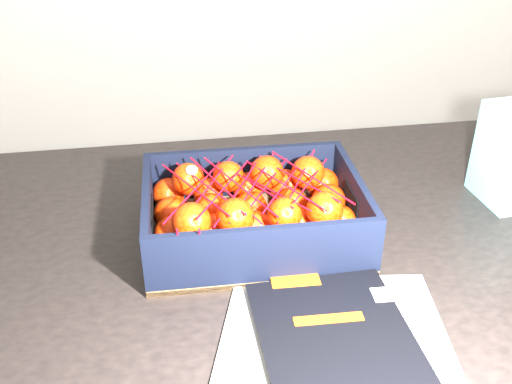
{
  "coord_description": "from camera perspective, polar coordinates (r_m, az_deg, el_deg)",
  "views": [
    {
      "loc": [
        -0.1,
        -0.83,
        1.35
      ],
      "look_at": [
        0.02,
        -0.0,
        0.86
      ],
      "focal_mm": 41.8,
      "sensor_mm": 36.0,
      "label": 1
    }
  ],
  "objects": [
    {
      "name": "table",
      "position": [
        1.13,
        3.8,
        -7.78
      ],
      "size": [
        1.22,
        0.82,
        0.75
      ],
      "color": "black",
      "rests_on": "ground"
    },
    {
      "name": "mesh_net",
      "position": [
        0.99,
        -0.56,
        0.35
      ],
      "size": [
        0.3,
        0.25,
        0.09
      ],
      "color": "red",
      "rests_on": "clementine_heap"
    },
    {
      "name": "magazine_stack",
      "position": [
        0.85,
        7.63,
        -14.33
      ],
      "size": [
        0.37,
        0.34,
        0.02
      ],
      "color": "#B9B8B4",
      "rests_on": "table"
    },
    {
      "name": "produce_crate",
      "position": [
        1.03,
        -0.23,
        -2.8
      ],
      "size": [
        0.37,
        0.28,
        0.11
      ],
      "color": "olive",
      "rests_on": "table"
    },
    {
      "name": "clementine_heap",
      "position": [
        1.02,
        -0.06,
        -1.72
      ],
      "size": [
        0.35,
        0.26,
        0.11
      ],
      "color": "red",
      "rests_on": "produce_crate"
    },
    {
      "name": "retail_carton",
      "position": [
        1.21,
        23.16,
        3.17
      ],
      "size": [
        0.09,
        0.13,
        0.19
      ],
      "primitive_type": "cube",
      "rotation": [
        0.0,
        0.0,
        0.1
      ],
      "color": "white",
      "rests_on": "table"
    }
  ]
}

